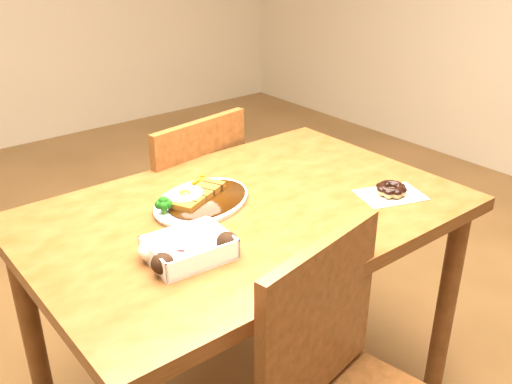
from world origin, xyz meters
TOP-DOWN VIEW (x-y plane):
  - table at (0.00, 0.00)m, footprint 1.20×0.80m
  - chair_far at (0.10, 0.54)m, footprint 0.48×0.48m
  - katsu_curry_plate at (-0.09, 0.10)m, footprint 0.37×0.32m
  - donut_box at (-0.27, -0.12)m, footprint 0.22×0.16m
  - pon_de_ring at (0.37, -0.20)m, footprint 0.21×0.18m

SIDE VIEW (x-z plane):
  - chair_far at x=0.10m, z-range 0.04..0.91m
  - table at x=0.00m, z-range 0.28..1.03m
  - katsu_curry_plate at x=-0.09m, z-range 0.73..0.80m
  - pon_de_ring at x=0.37m, z-range 0.75..0.79m
  - donut_box at x=-0.27m, z-range 0.75..0.80m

